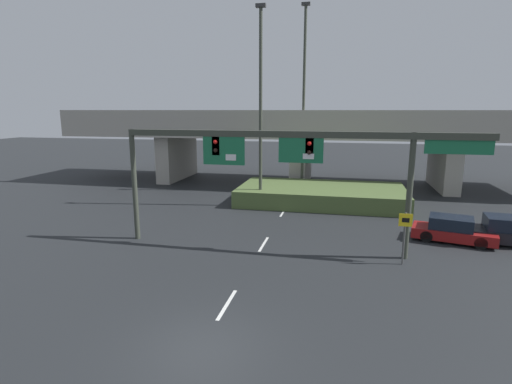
{
  "coord_description": "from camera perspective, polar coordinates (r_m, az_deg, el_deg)",
  "views": [
    {
      "loc": [
        4.01,
        -10.45,
        7.14
      ],
      "look_at": [
        0.0,
        7.81,
        3.28
      ],
      "focal_mm": 28.0,
      "sensor_mm": 36.0,
      "label": 1
    }
  ],
  "objects": [
    {
      "name": "highway_light_pole_far",
      "position": [
        29.38,
        0.66,
        12.39
      ],
      "size": [
        0.7,
        0.36,
        14.27
      ],
      "color": "#383D33",
      "rests_on": "ground"
    },
    {
      "name": "parked_sedan_mid_right",
      "position": [
        25.63,
        32.5,
        -4.79
      ],
      "size": [
        4.46,
        2.33,
        1.49
      ],
      "rotation": [
        0.0,
        0.0,
        -0.11
      ],
      "color": "black",
      "rests_on": "ground"
    },
    {
      "name": "ground_plane",
      "position": [
        13.28,
        -7.77,
        -20.97
      ],
      "size": [
        160.0,
        160.0,
        0.0
      ],
      "primitive_type": "plane",
      "color": "black"
    },
    {
      "name": "overpass_bridge",
      "position": [
        39.26,
        6.58,
        8.33
      ],
      "size": [
        45.96,
        9.49,
        7.11
      ],
      "color": "#A39E93",
      "rests_on": "ground"
    },
    {
      "name": "parked_sedan_near_right",
      "position": [
        24.59,
        26.26,
        -4.9
      ],
      "size": [
        4.54,
        2.73,
        1.38
      ],
      "rotation": [
        0.0,
        0.0,
        -0.24
      ],
      "color": "maroon",
      "rests_on": "ground"
    },
    {
      "name": "grass_embankment",
      "position": [
        31.6,
        9.3,
        -0.37
      ],
      "size": [
        12.63,
        6.87,
        1.26
      ],
      "color": "#4C6033",
      "rests_on": "ground"
    },
    {
      "name": "lane_markings",
      "position": [
        25.06,
        2.67,
        -4.89
      ],
      "size": [
        0.14,
        23.37,
        0.01
      ],
      "color": "silver",
      "rests_on": "ground"
    },
    {
      "name": "signal_gantry",
      "position": [
        19.94,
        4.2,
        5.55
      ],
      "size": [
        17.98,
        0.44,
        6.12
      ],
      "color": "#383D33",
      "rests_on": "ground"
    },
    {
      "name": "highway_light_pole_near",
      "position": [
        35.01,
        6.84,
        13.35
      ],
      "size": [
        0.7,
        0.36,
        15.68
      ],
      "color": "#383D33",
      "rests_on": "ground"
    },
    {
      "name": "speed_limit_sign",
      "position": [
        19.77,
        20.48,
        -5.24
      ],
      "size": [
        0.6,
        0.11,
        2.52
      ],
      "color": "#4C4C4C",
      "rests_on": "ground"
    }
  ]
}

